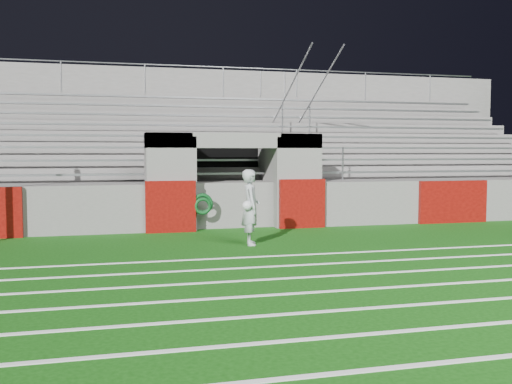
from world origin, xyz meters
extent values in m
plane|color=#0F440B|center=(0.00, 0.00, 0.00)|extent=(90.00, 90.00, 0.00)
cube|color=white|center=(0.00, -7.00, 0.01)|extent=(28.00, 0.09, 0.01)
cube|color=white|center=(0.00, -6.00, 0.01)|extent=(28.00, 0.09, 0.01)
cube|color=white|center=(0.00, -5.00, 0.01)|extent=(28.00, 0.09, 0.01)
cube|color=white|center=(0.00, -4.00, 0.01)|extent=(28.00, 0.09, 0.01)
cube|color=white|center=(0.00, -3.00, 0.01)|extent=(28.00, 0.09, 0.01)
cube|color=white|center=(0.00, -2.00, 0.01)|extent=(28.00, 0.09, 0.01)
cube|color=white|center=(0.00, -1.00, 0.01)|extent=(28.00, 0.09, 0.01)
cube|color=#63605E|center=(7.70, 3.17, 0.62)|extent=(10.60, 0.35, 1.25)
cube|color=#63605E|center=(-1.80, 3.50, 1.30)|extent=(1.20, 1.00, 2.60)
cube|color=#63605E|center=(1.80, 3.50, 1.30)|extent=(1.20, 1.00, 2.60)
cube|color=black|center=(0.00, 5.20, 1.25)|extent=(2.60, 0.20, 2.50)
cube|color=#63605E|center=(-1.15, 4.10, 1.25)|extent=(0.10, 2.20, 2.50)
cube|color=#63605E|center=(1.15, 4.10, 1.25)|extent=(0.10, 2.20, 2.50)
cube|color=#63605E|center=(0.00, 3.50, 2.40)|extent=(4.80, 1.00, 0.40)
cube|color=#63605E|center=(0.00, 7.35, 1.15)|extent=(26.00, 8.00, 0.20)
cube|color=#63605E|center=(0.00, 7.35, 0.53)|extent=(26.00, 8.00, 1.05)
cube|color=#570A07|center=(-1.80, 2.94, 0.68)|extent=(1.30, 0.15, 1.35)
cube|color=#570A07|center=(1.80, 2.94, 0.68)|extent=(1.30, 0.15, 1.35)
cube|color=#570A07|center=(6.50, 2.94, 0.62)|extent=(2.20, 0.15, 1.25)
cube|color=#93959B|center=(0.00, 4.43, 1.47)|extent=(23.00, 0.28, 0.06)
cube|color=#63605E|center=(0.00, 5.28, 1.44)|extent=(24.00, 0.75, 0.38)
cube|color=#93959B|center=(0.00, 5.18, 1.85)|extent=(23.00, 0.28, 0.06)
cube|color=#63605E|center=(0.00, 6.03, 1.63)|extent=(24.00, 0.75, 0.76)
cube|color=#93959B|center=(0.00, 5.93, 2.23)|extent=(23.00, 0.28, 0.06)
cube|color=#63605E|center=(0.00, 6.78, 1.82)|extent=(24.00, 0.75, 1.14)
cube|color=#93959B|center=(0.00, 6.68, 2.61)|extent=(23.00, 0.28, 0.06)
cube|color=#63605E|center=(0.00, 7.53, 2.01)|extent=(24.00, 0.75, 1.52)
cube|color=#93959B|center=(0.00, 7.43, 2.99)|extent=(23.00, 0.28, 0.06)
cube|color=#63605E|center=(0.00, 8.28, 2.20)|extent=(24.00, 0.75, 1.90)
cube|color=#93959B|center=(0.00, 8.18, 3.37)|extent=(23.00, 0.28, 0.06)
cube|color=#63605E|center=(0.00, 9.03, 2.39)|extent=(24.00, 0.75, 2.28)
cube|color=#93959B|center=(0.00, 8.93, 3.75)|extent=(23.00, 0.28, 0.06)
cube|color=#63605E|center=(0.00, 9.78, 2.58)|extent=(24.00, 0.75, 2.66)
cube|color=#93959B|center=(0.00, 9.68, 4.13)|extent=(23.00, 0.28, 0.06)
cube|color=#63605E|center=(0.00, 10.45, 2.65)|extent=(26.00, 0.60, 5.29)
cylinder|color=#A5A8AD|center=(2.50, 4.15, 1.75)|extent=(0.05, 0.05, 1.00)
cylinder|color=#A5A8AD|center=(2.50, 7.15, 3.27)|extent=(0.05, 0.05, 1.00)
cylinder|color=#A5A8AD|center=(2.50, 10.15, 4.79)|extent=(0.05, 0.05, 1.00)
cylinder|color=#A5A8AD|center=(2.50, 7.15, 3.77)|extent=(0.05, 6.02, 3.08)
cylinder|color=#A5A8AD|center=(3.50, 4.15, 1.75)|extent=(0.05, 0.05, 1.00)
cylinder|color=#A5A8AD|center=(3.50, 7.15, 3.27)|extent=(0.05, 0.05, 1.00)
cylinder|color=#A5A8AD|center=(3.50, 10.15, 4.79)|extent=(0.05, 0.05, 1.00)
cylinder|color=#A5A8AD|center=(3.50, 7.15, 3.77)|extent=(0.05, 6.02, 3.08)
cylinder|color=#A5A8AD|center=(-5.00, 10.15, 4.84)|extent=(0.05, 0.05, 1.10)
cylinder|color=#A5A8AD|center=(-2.00, 10.15, 4.84)|extent=(0.05, 0.05, 1.10)
cylinder|color=#A5A8AD|center=(1.00, 10.15, 4.84)|extent=(0.05, 0.05, 1.10)
cylinder|color=#A5A8AD|center=(4.00, 10.15, 4.84)|extent=(0.05, 0.05, 1.10)
cylinder|color=#A5A8AD|center=(7.00, 10.15, 4.84)|extent=(0.05, 0.05, 1.10)
cylinder|color=#A5A8AD|center=(10.00, 10.15, 4.84)|extent=(0.05, 0.05, 1.10)
cylinder|color=#A5A8AD|center=(0.00, 10.15, 5.39)|extent=(24.00, 0.05, 0.05)
imported|color=#A6ACAF|center=(-0.25, 0.51, 0.85)|extent=(0.48, 0.67, 1.70)
sphere|color=white|center=(-0.38, 0.32, 0.91)|extent=(0.21, 0.21, 0.21)
torus|color=#0D4119|center=(-0.97, 2.95, 0.73)|extent=(0.56, 0.10, 0.56)
torus|color=#0D431A|center=(-0.97, 2.90, 0.67)|extent=(0.46, 0.09, 0.46)
camera|label=1|loc=(-3.27, -11.89, 2.09)|focal=40.00mm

